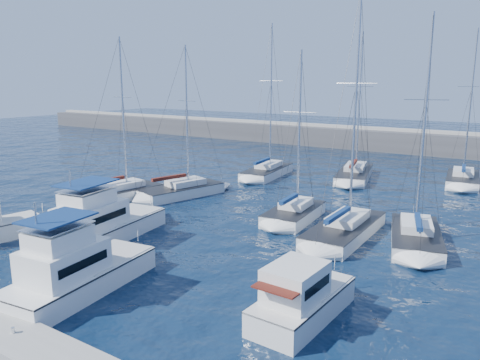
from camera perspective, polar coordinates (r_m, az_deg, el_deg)
The scene contains 15 objects.
ground at distance 28.79m, azimuth -6.53°, elevation -9.78°, with size 220.00×220.00×0.00m, color black.
breakwater at distance 75.06m, azimuth 19.73°, elevation 4.08°, with size 160.00×6.00×4.45m.
dock at distance 22.24m, azimuth -25.82°, elevation -17.11°, with size 40.00×2.20×0.60m, color gray.
dock_cleat_centre at distance 22.04m, azimuth -25.93°, elevation -16.14°, with size 0.16×0.16×0.25m, color silver.
motor_yacht_port_inner at distance 32.88m, azimuth -16.75°, elevation -5.31°, with size 4.52×9.96×4.69m.
motor_yacht_stbd_inner at distance 25.58m, azimuth -19.47°, elevation -10.58°, with size 4.12×8.78×4.69m.
motor_yacht_stbd_outer at distance 22.00m, azimuth 7.37°, elevation -14.34°, with size 2.82×6.20×3.20m.
sailboat_mid_a at distance 44.19m, azimuth -14.38°, elevation -1.55°, with size 4.23×8.19×14.68m.
sailboat_mid_b at distance 44.13m, azimuth -7.10°, elevation -1.28°, with size 5.09×8.51×14.06m.
sailboat_mid_c at distance 36.62m, azimuth 6.61°, elevation -4.07°, with size 3.48×6.77×13.21m.
sailboat_mid_d at distance 33.42m, azimuth 12.67°, elevation -5.88°, with size 3.24×8.93×16.82m.
sailboat_mid_e at distance 33.27m, azimuth 20.63°, elevation -6.47°, with size 5.01×8.24×15.15m.
sailboat_back_a at distance 52.82m, azimuth 3.32°, elevation 1.06°, with size 3.99×8.78×16.96m.
sailboat_back_b at distance 52.97m, azimuth 13.79°, elevation 0.73°, with size 5.29×10.30×15.99m.
sailboat_back_c at distance 53.90m, azimuth 25.51°, elevation 0.10°, with size 4.03×8.09×16.06m.
Camera 1 is at (17.23, -20.41, 10.74)m, focal length 35.00 mm.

